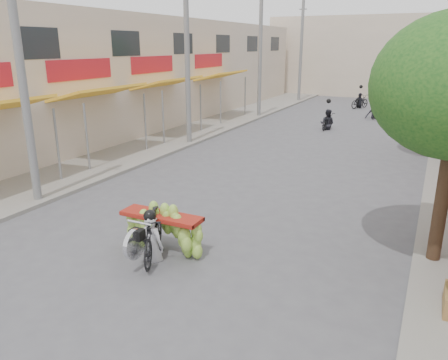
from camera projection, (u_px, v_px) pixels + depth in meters
ground at (116, 294)px, 8.34m from camera, size 120.00×120.00×0.00m
sidewalk_left at (192, 129)px, 24.13m from camera, size 4.00×60.00×0.12m
shophouse_row_left at (104, 73)px, 24.46m from camera, size 9.77×40.00×6.00m
far_building at (383, 56)px, 39.92m from camera, size 20.00×6.00×7.00m
utility_pole_near at (20, 65)px, 11.98m from camera, size 0.60×0.24×8.00m
utility_pole_mid at (187, 57)px, 19.70m from camera, size 0.60×0.24×8.00m
utility_pole_far at (260, 53)px, 27.43m from camera, size 0.60×0.24×8.00m
utility_pole_back at (301, 51)px, 35.15m from camera, size 0.60×0.24×8.00m
banana_motorbike at (156, 228)px, 9.65m from camera, size 2.20×1.95×1.95m
bg_motorbike_a at (328, 116)px, 24.26m from camera, size 0.82×1.59×1.95m
bg_motorbike_b at (375, 105)px, 27.70m from camera, size 1.08×1.67×1.95m
bg_motorbike_c at (360, 98)px, 32.33m from camera, size 1.38×1.85×1.95m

